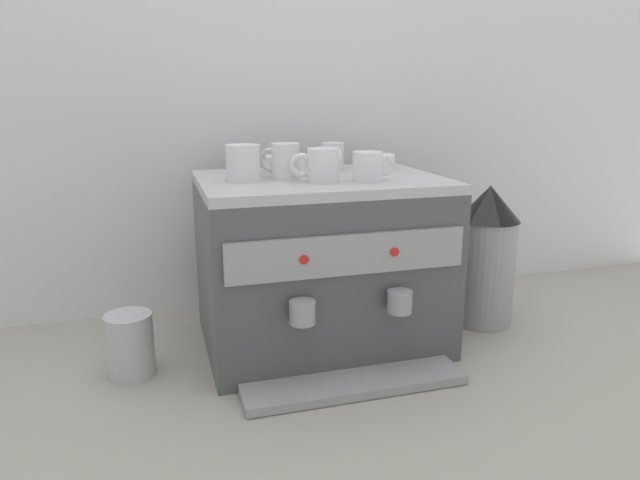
# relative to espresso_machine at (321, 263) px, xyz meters

# --- Properties ---
(ground_plane) EXTENTS (4.00, 4.00, 0.00)m
(ground_plane) POSITION_rel_espresso_machine_xyz_m (0.00, 0.00, -0.21)
(ground_plane) COLOR #9E998E
(tiled_backsplash_wall) EXTENTS (2.80, 0.03, 1.12)m
(tiled_backsplash_wall) POSITION_rel_espresso_machine_xyz_m (0.00, 0.34, 0.35)
(tiled_backsplash_wall) COLOR silver
(tiled_backsplash_wall) RESTS_ON ground_plane
(espresso_machine) EXTENTS (0.59, 0.54, 0.43)m
(espresso_machine) POSITION_rel_espresso_machine_xyz_m (0.00, 0.00, 0.00)
(espresso_machine) COLOR #4C4C51
(espresso_machine) RESTS_ON ground_plane
(ceramic_cup_0) EXTENTS (0.09, 0.10, 0.08)m
(ceramic_cup_0) POSITION_rel_espresso_machine_xyz_m (-0.09, 0.00, 0.26)
(ceramic_cup_0) COLOR white
(ceramic_cup_0) RESTS_ON espresso_machine
(ceramic_cup_1) EXTENTS (0.06, 0.10, 0.07)m
(ceramic_cup_1) POSITION_rel_espresso_machine_xyz_m (0.07, 0.13, 0.25)
(ceramic_cup_1) COLOR white
(ceramic_cup_1) RESTS_ON espresso_machine
(ceramic_cup_2) EXTENTS (0.11, 0.07, 0.08)m
(ceramic_cup_2) POSITION_rel_espresso_machine_xyz_m (-0.02, -0.07, 0.26)
(ceramic_cup_2) COLOR white
(ceramic_cup_2) RESTS_ON espresso_machine
(ceramic_cup_3) EXTENTS (0.09, 0.11, 0.08)m
(ceramic_cup_3) POSITION_rel_espresso_machine_xyz_m (-0.19, 0.00, 0.26)
(ceramic_cup_3) COLOR white
(ceramic_cup_3) RESTS_ON espresso_machine
(ceramic_cup_4) EXTENTS (0.11, 0.07, 0.07)m
(ceramic_cup_4) POSITION_rel_espresso_machine_xyz_m (0.09, -0.09, 0.25)
(ceramic_cup_4) COLOR white
(ceramic_cup_4) RESTS_ON espresso_machine
(ceramic_bowl_0) EXTENTS (0.11, 0.11, 0.04)m
(ceramic_bowl_0) POSITION_rel_espresso_machine_xyz_m (-0.06, 0.11, 0.24)
(ceramic_bowl_0) COLOR white
(ceramic_bowl_0) RESTS_ON espresso_machine
(ceramic_bowl_1) EXTENTS (0.10, 0.10, 0.04)m
(ceramic_bowl_1) POSITION_rel_espresso_machine_xyz_m (0.18, 0.09, 0.24)
(ceramic_bowl_1) COLOR white
(ceramic_bowl_1) RESTS_ON espresso_machine
(coffee_grinder) EXTENTS (0.17, 0.17, 0.39)m
(coffee_grinder) POSITION_rel_espresso_machine_xyz_m (0.47, -0.01, -0.02)
(coffee_grinder) COLOR #939399
(coffee_grinder) RESTS_ON ground_plane
(milk_pitcher) EXTENTS (0.11, 0.11, 0.15)m
(milk_pitcher) POSITION_rel_espresso_machine_xyz_m (-0.47, -0.05, -0.14)
(milk_pitcher) COLOR #B7B7BC
(milk_pitcher) RESTS_ON ground_plane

